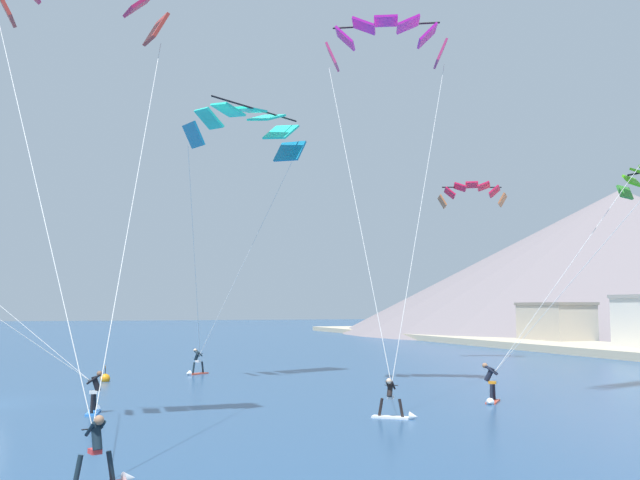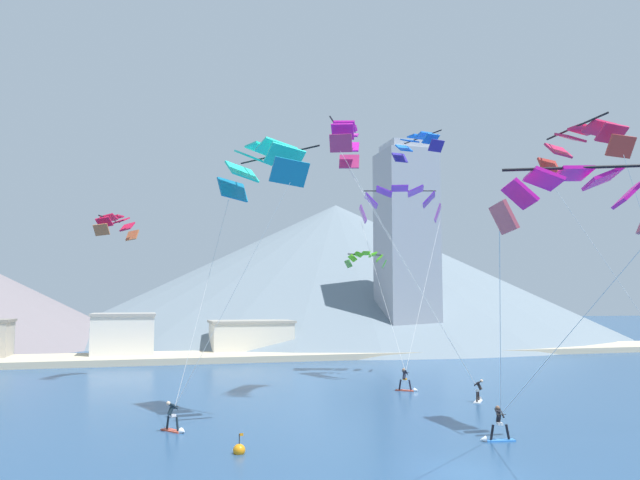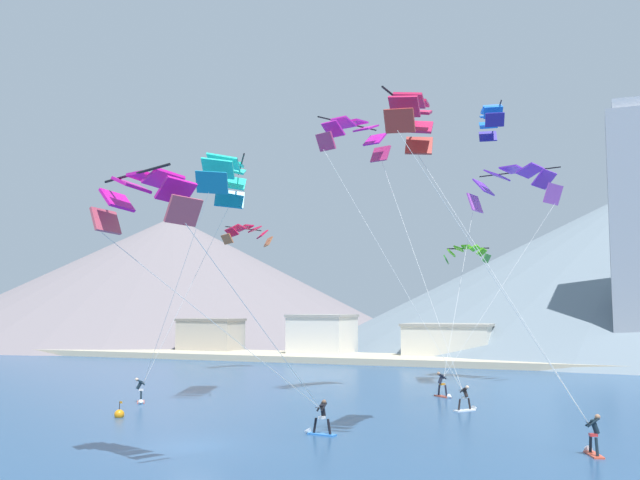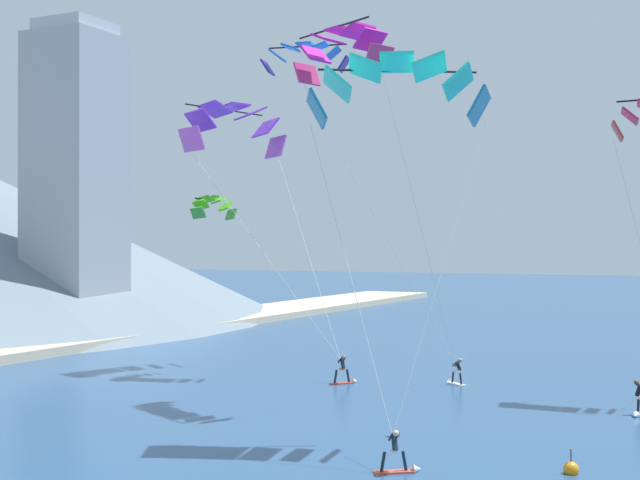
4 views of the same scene
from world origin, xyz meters
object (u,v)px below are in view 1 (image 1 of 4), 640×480
(kitesurfer_near_trail, at_px, (491,390))
(race_marker_buoy, at_px, (105,379))
(parafoil_kite_distant_high_outer, at_px, (472,192))
(kitesurfer_mid_center, at_px, (195,367))
(kitesurfer_near_lead, at_px, (397,407))
(kitesurfer_far_left, at_px, (104,464))
(parafoil_kite_near_lead, at_px, (386,38))
(parafoil_kite_mid_center, at_px, (246,126))
(kitesurfer_far_right, at_px, (95,400))

(kitesurfer_near_trail, distance_m, race_marker_buoy, 21.84)
(kitesurfer_near_trail, relative_size, race_marker_buoy, 1.77)
(kitesurfer_near_trail, xyz_separation_m, parafoil_kite_distant_high_outer, (-21.95, 12.56, 12.92))
(kitesurfer_mid_center, height_order, race_marker_buoy, kitesurfer_mid_center)
(kitesurfer_near_lead, xyz_separation_m, kitesurfer_mid_center, (-20.39, -4.38, 0.05))
(kitesurfer_far_left, bearing_deg, race_marker_buoy, 177.60)
(kitesurfer_mid_center, bearing_deg, kitesurfer_near_trail, 30.01)
(kitesurfer_near_trail, bearing_deg, race_marker_buoy, -133.80)
(kitesurfer_far_left, xyz_separation_m, parafoil_kite_near_lead, (-15.45, 14.42, 17.86))
(parafoil_kite_mid_center, bearing_deg, parafoil_kite_near_lead, 38.99)
(kitesurfer_near_trail, bearing_deg, parafoil_kite_mid_center, -147.25)
(parafoil_kite_near_lead, height_order, parafoil_kite_distant_high_outer, parafoil_kite_near_lead)
(kitesurfer_far_left, xyz_separation_m, parafoil_kite_distant_high_outer, (-31.84, 29.36, 12.95))
(kitesurfer_near_trail, xyz_separation_m, kitesurfer_far_right, (-2.63, -16.66, -0.06))
(kitesurfer_mid_center, distance_m, parafoil_kite_distant_high_outer, 26.58)
(kitesurfer_near_lead, relative_size, race_marker_buoy, 1.59)
(kitesurfer_mid_center, xyz_separation_m, parafoil_kite_near_lead, (12.13, 7.84, 17.92))
(kitesurfer_near_lead, height_order, parafoil_kite_mid_center, parafoil_kite_mid_center)
(kitesurfer_far_left, relative_size, race_marker_buoy, 1.75)
(parafoil_kite_mid_center, bearing_deg, kitesurfer_far_left, -20.74)
(kitesurfer_far_left, distance_m, parafoil_kite_near_lead, 27.67)
(kitesurfer_near_trail, relative_size, parafoil_kite_near_lead, 0.10)
(kitesurfer_mid_center, relative_size, kitesurfer_far_left, 0.93)
(kitesurfer_far_right, distance_m, parafoil_kite_near_lead, 23.07)
(kitesurfer_near_lead, xyz_separation_m, race_marker_buoy, (-17.80, -9.91, -0.27))
(parafoil_kite_mid_center, height_order, race_marker_buoy, parafoil_kite_mid_center)
(race_marker_buoy, bearing_deg, parafoil_kite_distant_high_outer, 103.59)
(kitesurfer_far_right, bearing_deg, parafoil_kite_near_lead, 101.65)
(kitesurfer_near_trail, height_order, kitesurfer_far_left, kitesurfer_near_trail)
(kitesurfer_near_lead, xyz_separation_m, parafoil_kite_distant_high_outer, (-24.65, 18.41, 13.07))
(parafoil_kite_mid_center, distance_m, race_marker_buoy, 16.76)
(kitesurfer_far_left, height_order, parafoil_kite_distant_high_outer, parafoil_kite_distant_high_outer)
(kitesurfer_near_lead, bearing_deg, parafoil_kite_mid_center, -171.27)
(kitesurfer_near_trail, xyz_separation_m, race_marker_buoy, (-15.11, -15.76, -0.42))
(kitesurfer_near_lead, bearing_deg, parafoil_kite_distant_high_outer, 143.25)
(kitesurfer_near_trail, xyz_separation_m, parafoil_kite_near_lead, (-5.57, -2.38, 17.82))
(kitesurfer_far_left, bearing_deg, parafoil_kite_distant_high_outer, 137.31)
(kitesurfer_far_right, distance_m, parafoil_kite_distant_high_outer, 37.36)
(parafoil_kite_mid_center, relative_size, parafoil_kite_distant_high_outer, 2.83)
(kitesurfer_far_left, bearing_deg, kitesurfer_near_lead, 123.27)
(kitesurfer_far_right, bearing_deg, kitesurfer_mid_center, 156.86)
(parafoil_kite_distant_high_outer, bearing_deg, kitesurfer_near_lead, -36.75)
(kitesurfer_far_right, bearing_deg, parafoil_kite_distant_high_outer, 123.48)
(kitesurfer_near_lead, distance_m, parafoil_kite_near_lead, 20.08)
(parafoil_kite_near_lead, xyz_separation_m, race_marker_buoy, (-9.54, -13.37, -18.24))
(kitesurfer_far_left, bearing_deg, kitesurfer_far_right, 179.34)
(kitesurfer_mid_center, xyz_separation_m, kitesurfer_far_right, (15.07, -6.44, 0.04))
(kitesurfer_mid_center, xyz_separation_m, parafoil_kite_mid_center, (4.91, 2.00, 14.47))
(kitesurfer_mid_center, distance_m, kitesurfer_far_left, 28.35)
(parafoil_kite_near_lead, bearing_deg, kitesurfer_far_right, -78.35)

